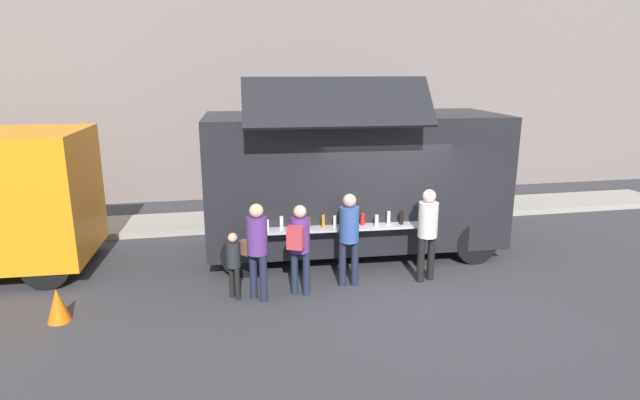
# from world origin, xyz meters

# --- Properties ---
(ground_plane) EXTENTS (60.00, 60.00, 0.00)m
(ground_plane) POSITION_xyz_m (0.00, 0.00, 0.00)
(ground_plane) COLOR #38383D
(curb_strip) EXTENTS (28.00, 1.60, 0.15)m
(curb_strip) POSITION_xyz_m (-4.35, 4.60, 0.07)
(curb_strip) COLOR #9E998E
(curb_strip) RESTS_ON ground
(building_behind) EXTENTS (32.00, 2.40, 7.96)m
(building_behind) POSITION_xyz_m (-3.35, 8.50, 3.98)
(building_behind) COLOR slate
(building_behind) RESTS_ON ground
(food_truck_main) EXTENTS (6.20, 3.31, 3.76)m
(food_truck_main) POSITION_xyz_m (-0.34, 1.97, 1.63)
(food_truck_main) COLOR black
(food_truck_main) RESTS_ON ground
(traffic_cone_orange) EXTENTS (0.36, 0.36, 0.55)m
(traffic_cone_orange) POSITION_xyz_m (-5.74, -0.23, 0.28)
(traffic_cone_orange) COLOR orange
(traffic_cone_orange) RESTS_ON ground
(trash_bin) EXTENTS (0.60, 0.60, 0.92)m
(trash_bin) POSITION_xyz_m (4.14, 4.30, 0.46)
(trash_bin) COLOR #2B6439
(trash_bin) RESTS_ON ground
(customer_front_ordering) EXTENTS (0.36, 0.35, 1.74)m
(customer_front_ordering) POSITION_xyz_m (-0.88, 0.23, 1.04)
(customer_front_ordering) COLOR #1E2238
(customer_front_ordering) RESTS_ON ground
(customer_mid_with_backpack) EXTENTS (0.44, 0.54, 1.64)m
(customer_mid_with_backpack) POSITION_xyz_m (-1.83, -0.02, 1.01)
(customer_mid_with_backpack) COLOR #1D2538
(customer_mid_with_backpack) RESTS_ON ground
(customer_rear_waiting) EXTENTS (0.49, 0.50, 1.72)m
(customer_rear_waiting) POSITION_xyz_m (-2.57, -0.04, 1.02)
(customer_rear_waiting) COLOR #1F2137
(customer_rear_waiting) RESTS_ON ground
(customer_extra_browsing) EXTENTS (0.36, 0.36, 1.77)m
(customer_extra_browsing) POSITION_xyz_m (0.60, 0.17, 1.06)
(customer_extra_browsing) COLOR black
(customer_extra_browsing) RESTS_ON ground
(child_near_queue) EXTENTS (0.24, 0.24, 1.19)m
(child_near_queue) POSITION_xyz_m (-2.96, 0.08, 0.71)
(child_near_queue) COLOR black
(child_near_queue) RESTS_ON ground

